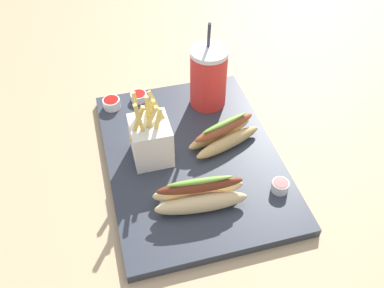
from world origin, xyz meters
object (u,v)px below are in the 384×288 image
Objects in this scene: ketchup_cup_1 at (280,186)px; ketchup_cup_3 at (139,96)px; soda_cup at (208,77)px; fries_basket at (151,139)px; ketchup_cup_2 at (112,103)px; hot_dog_2 at (224,134)px; hot_dog_1 at (200,194)px.

ketchup_cup_1 reaches higher than ketchup_cup_3.
ketchup_cup_1 is at bearing -168.68° from soda_cup.
fries_basket is 0.19m from ketchup_cup_2.
ketchup_cup_3 is at bearing 31.98° from ketchup_cup_1.
hot_dog_2 is at bearing -90.27° from fries_basket.
hot_dog_1 reaches higher than ketchup_cup_1.
soda_cup reaches higher than hot_dog_1.
hot_dog_2 is 0.24m from ketchup_cup_3.
fries_basket reaches higher than hot_dog_2.
hot_dog_1 is 5.34× the size of ketchup_cup_1.
soda_cup reaches higher than ketchup_cup_2.
hot_dog_2 is at bearing 177.60° from soda_cup.
soda_cup is 0.30m from hot_dog_1.
fries_basket is at bearing 89.73° from hot_dog_2.
soda_cup is 0.17m from ketchup_cup_3.
fries_basket reaches higher than hot_dog_1.
fries_basket is 4.95× the size of ketchup_cup_1.
hot_dog_1 is at bearing -156.85° from fries_basket.
fries_basket reaches higher than ketchup_cup_2.
ketchup_cup_3 is (0.01, -0.06, -0.00)m from ketchup_cup_2.
hot_dog_1 is 1.05× the size of hot_dog_2.
ketchup_cup_2 is (0.32, 0.12, -0.01)m from hot_dog_1.
fries_basket is 0.97× the size of hot_dog_2.
soda_cup is 6.33× the size of ketchup_cup_1.
soda_cup is 1.24× the size of hot_dog_2.
hot_dog_2 is at bearing 22.77° from ketchup_cup_1.
fries_basket reaches higher than ketchup_cup_1.
hot_dog_1 is at bearing -170.46° from ketchup_cup_3.
ketchup_cup_2 is at bearing 20.67° from hot_dog_1.
ketchup_cup_1 is 0.39m from ketchup_cup_3.
hot_dog_2 reaches higher than ketchup_cup_1.
fries_basket is at bearing 55.06° from ketchup_cup_1.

